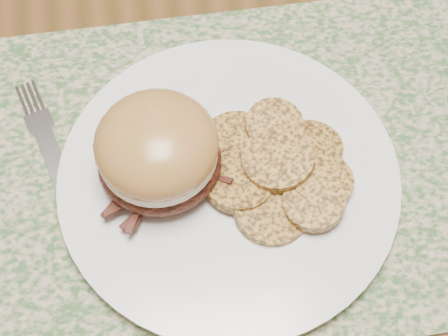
# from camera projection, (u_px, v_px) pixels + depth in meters

# --- Properties ---
(dining_table) EXTENTS (1.50, 0.90, 0.75)m
(dining_table) POSITION_uv_depth(u_px,v_px,m) (123.00, 204.00, 0.60)
(dining_table) COLOR brown
(dining_table) RESTS_ON ground
(placemat) EXTENTS (0.45, 0.33, 0.00)m
(placemat) POSITION_uv_depth(u_px,v_px,m) (255.00, 160.00, 0.53)
(placemat) COLOR #396031
(placemat) RESTS_ON dining_table
(dinner_plate) EXTENTS (0.26, 0.26, 0.02)m
(dinner_plate) POSITION_uv_depth(u_px,v_px,m) (229.00, 178.00, 0.51)
(dinner_plate) COLOR white
(dinner_plate) RESTS_ON placemat
(pork_sandwich) EXTENTS (0.10, 0.10, 0.07)m
(pork_sandwich) POSITION_uv_depth(u_px,v_px,m) (158.00, 152.00, 0.47)
(pork_sandwich) COLOR black
(pork_sandwich) RESTS_ON dinner_plate
(roasted_potatoes) EXTENTS (0.14, 0.14, 0.03)m
(roasted_potatoes) POSITION_uv_depth(u_px,v_px,m) (277.00, 168.00, 0.49)
(roasted_potatoes) COLOR #AF7F33
(roasted_potatoes) RESTS_ON dinner_plate
(fork) EXTENTS (0.07, 0.18, 0.00)m
(fork) POSITION_uv_depth(u_px,v_px,m) (57.00, 165.00, 0.52)
(fork) COLOR #B1B1B8
(fork) RESTS_ON placemat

